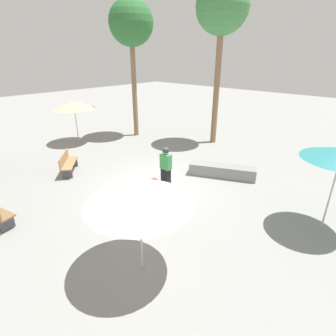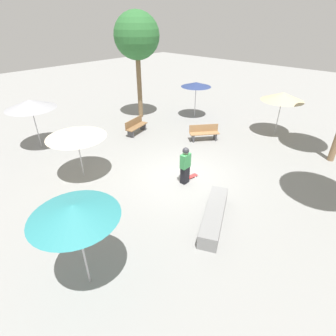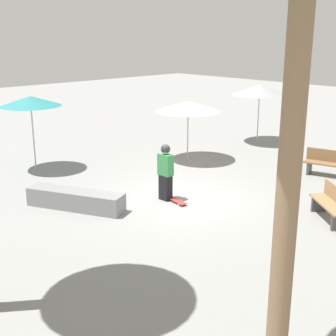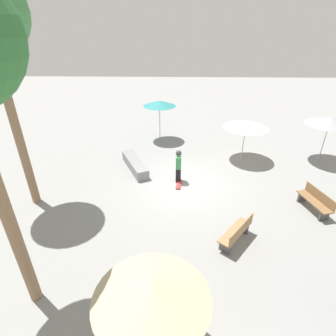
{
  "view_description": "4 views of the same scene",
  "coord_description": "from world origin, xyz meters",
  "views": [
    {
      "loc": [
        6.56,
        -6.38,
        4.74
      ],
      "look_at": [
        0.75,
        -0.11,
        1.01
      ],
      "focal_mm": 28.0,
      "sensor_mm": 36.0,
      "label": 1
    },
    {
      "loc": [
        7.37,
        5.88,
        6.01
      ],
      "look_at": [
        0.8,
        -0.21,
        0.72
      ],
      "focal_mm": 28.0,
      "sensor_mm": 36.0,
      "label": 2
    },
    {
      "loc": [
        -8.71,
        8.79,
        4.53
      ],
      "look_at": [
        0.16,
        0.29,
        0.96
      ],
      "focal_mm": 50.0,
      "sensor_mm": 36.0,
      "label": 3
    },
    {
      "loc": [
        -10.39,
        0.42,
        6.44
      ],
      "look_at": [
        0.29,
        0.74,
        0.7
      ],
      "focal_mm": 28.0,
      "sensor_mm": 36.0,
      "label": 4
    }
  ],
  "objects": [
    {
      "name": "ground_plane",
      "position": [
        0.0,
        0.0,
        0.0
      ],
      "size": [
        60.0,
        60.0,
        0.0
      ],
      "primitive_type": "plane",
      "color": "gray"
    },
    {
      "name": "shade_umbrella_teal",
      "position": [
        5.54,
        1.42,
        2.35
      ],
      "size": [
        2.01,
        2.01,
        2.52
      ],
      "color": "#B7B7BC",
      "rests_on": "ground_plane"
    },
    {
      "name": "shade_umbrella_grey",
      "position": [
        2.77,
        -7.48,
        2.24
      ],
      "size": [
        2.39,
        2.39,
        2.46
      ],
      "color": "#B7B7BC",
      "rests_on": "ground_plane"
    },
    {
      "name": "concrete_ledge",
      "position": [
        1.45,
        2.47,
        0.25
      ],
      "size": [
        2.7,
        1.7,
        0.5
      ],
      "rotation": [
        0.0,
        0.0,
        0.45
      ],
      "color": "gray",
      "rests_on": "ground_plane"
    },
    {
      "name": "bench_near",
      "position": [
        -1.78,
        -5.12,
        0.43
      ],
      "size": [
        1.66,
        0.82,
        0.85
      ],
      "rotation": [
        0.0,
        0.0,
        0.25
      ],
      "color": "#47474C",
      "rests_on": "ground_plane"
    },
    {
      "name": "shade_umbrella_cream",
      "position": [
        2.84,
        -3.26,
        1.99
      ],
      "size": [
        2.37,
        2.37,
        2.18
      ],
      "color": "#B7B7BC",
      "rests_on": "ground_plane"
    },
    {
      "name": "bench_far",
      "position": [
        -3.67,
        -1.67,
        0.43
      ],
      "size": [
        1.52,
        1.35,
        0.85
      ],
      "rotation": [
        0.0,
        0.0,
        5.6
      ],
      "color": "#47474C",
      "rests_on": "ground_plane"
    },
    {
      "name": "skateboard",
      "position": [
        -0.07,
        0.22,
        0.06
      ],
      "size": [
        0.82,
        0.33,
        0.07
      ],
      "rotation": [
        0.0,
        0.0,
        2.97
      ],
      "color": "red",
      "rests_on": "ground_plane"
    },
    {
      "name": "skater_main",
      "position": [
        0.3,
        0.26,
        0.86
      ],
      "size": [
        0.43,
        0.26,
        1.59
      ],
      "rotation": [
        0.0,
        0.0,
        3.15
      ],
      "color": "black",
      "rests_on": "ground_plane"
    }
  ]
}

